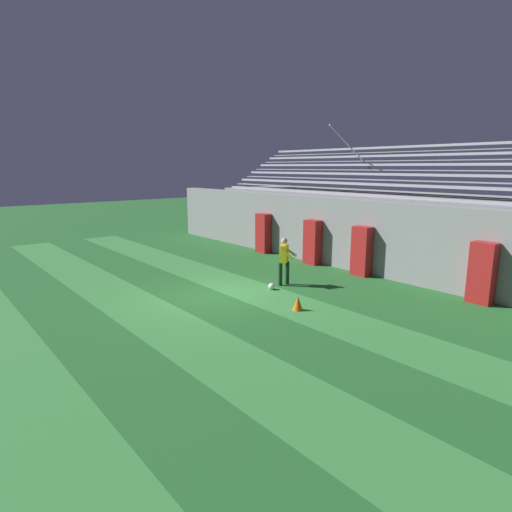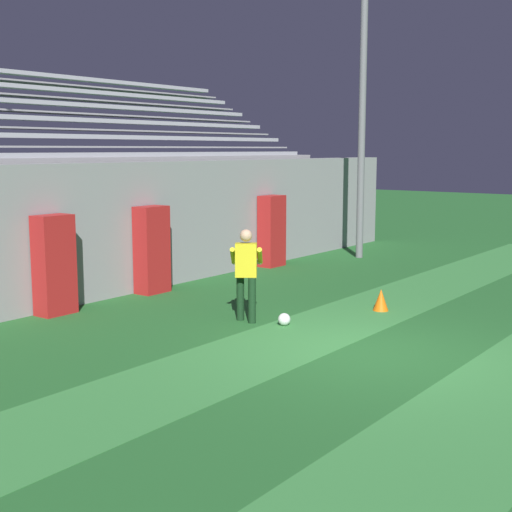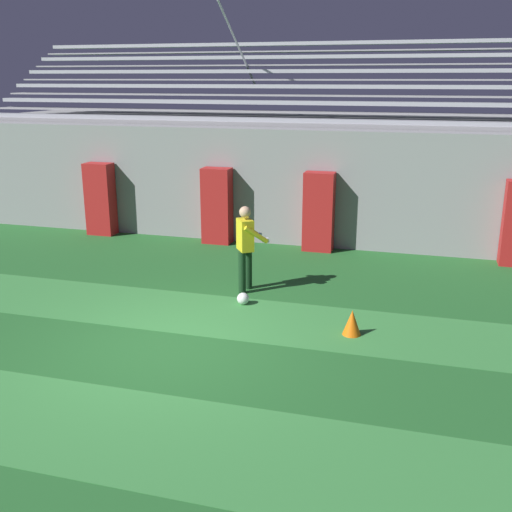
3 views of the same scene
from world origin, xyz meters
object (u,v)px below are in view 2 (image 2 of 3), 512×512
(padding_pillar_gate_right, at_px, (152,250))
(soccer_ball, at_px, (284,319))
(padding_pillar_gate_left, at_px, (54,265))
(floodlight_pole, at_px, (364,48))
(padding_pillar_far_right, at_px, (272,231))
(goalkeeper, at_px, (246,269))
(traffic_cone, at_px, (381,300))

(padding_pillar_gate_right, height_order, soccer_ball, padding_pillar_gate_right)
(padding_pillar_gate_left, relative_size, floodlight_pole, 0.20)
(padding_pillar_far_right, distance_m, floodlight_pole, 5.70)
(padding_pillar_far_right, distance_m, soccer_ball, 6.49)
(soccer_ball, bearing_deg, goalkeeper, 102.02)
(padding_pillar_gate_right, height_order, traffic_cone, padding_pillar_gate_right)
(traffic_cone, bearing_deg, padding_pillar_gate_right, 106.31)
(goalkeeper, bearing_deg, padding_pillar_gate_right, 75.37)
(floodlight_pole, height_order, traffic_cone, floodlight_pole)
(padding_pillar_gate_right, relative_size, floodlight_pole, 0.20)
(floodlight_pole, xyz_separation_m, traffic_cone, (-5.77, -3.64, -5.60))
(floodlight_pole, distance_m, traffic_cone, 8.82)
(padding_pillar_far_right, relative_size, floodlight_pole, 0.20)
(padding_pillar_far_right, distance_m, goalkeeper, 6.15)
(soccer_ball, height_order, traffic_cone, traffic_cone)
(padding_pillar_gate_left, distance_m, traffic_cone, 6.21)
(traffic_cone, bearing_deg, soccer_ball, 158.44)
(floodlight_pole, bearing_deg, soccer_ball, -160.23)
(goalkeeper, height_order, traffic_cone, goalkeeper)
(padding_pillar_gate_right, distance_m, soccer_ball, 4.08)
(floodlight_pole, xyz_separation_m, soccer_ball, (-7.84, -2.82, -5.70))
(padding_pillar_gate_right, relative_size, padding_pillar_far_right, 1.00)
(padding_pillar_gate_left, bearing_deg, goalkeeper, -62.04)
(padding_pillar_far_right, bearing_deg, padding_pillar_gate_right, 180.00)
(floodlight_pole, xyz_separation_m, goalkeeper, (-8.00, -2.09, -4.85))
(padding_pillar_far_right, bearing_deg, padding_pillar_gate_left, 180.00)
(padding_pillar_far_right, distance_m, traffic_cone, 5.68)
(padding_pillar_gate_left, distance_m, padding_pillar_gate_right, 2.54)
(padding_pillar_gate_left, distance_m, soccer_ball, 4.43)
(goalkeeper, height_order, soccer_ball, goalkeeper)
(goalkeeper, xyz_separation_m, traffic_cone, (2.23, -1.54, -0.74))
(padding_pillar_gate_left, relative_size, traffic_cone, 4.46)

